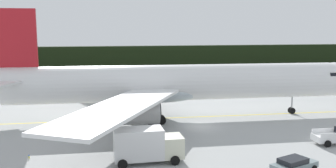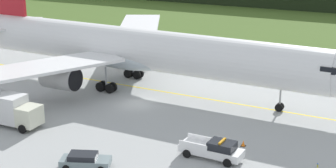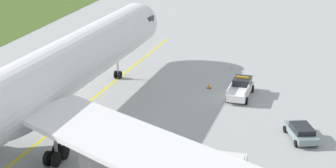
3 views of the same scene
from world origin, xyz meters
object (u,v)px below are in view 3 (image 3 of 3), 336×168
(airliner, at_px, (31,89))
(apron_cone, at_px, (209,86))
(ops_pickup_truck, at_px, (241,88))
(staff_car, at_px, (301,132))

(airliner, distance_m, apron_cone, 21.71)
(apron_cone, bearing_deg, airliner, 146.13)
(ops_pickup_truck, relative_size, apron_cone, 10.06)
(staff_car, height_order, apron_cone, staff_car)
(staff_car, distance_m, apron_cone, 14.98)
(airliner, bearing_deg, staff_car, -73.55)
(airliner, relative_size, staff_car, 12.01)
(ops_pickup_truck, xyz_separation_m, staff_car, (-9.50, -6.30, -0.20))
(airliner, xyz_separation_m, ops_pickup_truck, (15.94, -15.49, -4.04))
(apron_cone, bearing_deg, ops_pickup_truck, -114.48)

